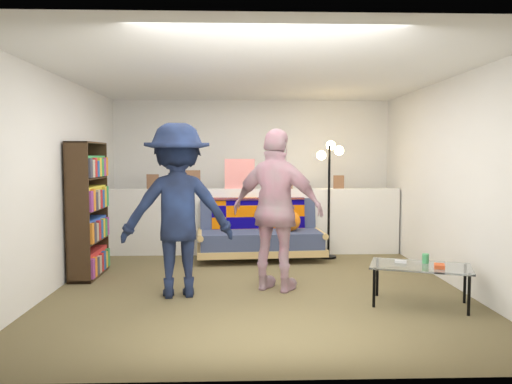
{
  "coord_description": "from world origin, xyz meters",
  "views": [
    {
      "loc": [
        -0.2,
        -5.71,
        1.49
      ],
      "look_at": [
        0.0,
        0.4,
        1.05
      ],
      "focal_mm": 35.0,
      "sensor_mm": 36.0,
      "label": 1
    }
  ],
  "objects_px": {
    "person_left": "(178,210)",
    "floor_lamp": "(330,175)",
    "coffee_table": "(421,268)",
    "bookshelf": "(88,214)",
    "futon_sofa": "(261,234)",
    "person_right": "(277,210)"
  },
  "relations": [
    {
      "from": "person_left",
      "to": "floor_lamp",
      "type": "bearing_deg",
      "value": -145.22
    },
    {
      "from": "coffee_table",
      "to": "person_left",
      "type": "bearing_deg",
      "value": 169.8
    },
    {
      "from": "coffee_table",
      "to": "floor_lamp",
      "type": "relative_size",
      "value": 0.63
    },
    {
      "from": "bookshelf",
      "to": "person_left",
      "type": "distance_m",
      "value": 1.53
    },
    {
      "from": "futon_sofa",
      "to": "person_left",
      "type": "xyz_separation_m",
      "value": [
        -0.97,
        -1.87,
        0.56
      ]
    },
    {
      "from": "floor_lamp",
      "to": "person_right",
      "type": "bearing_deg",
      "value": -117.16
    },
    {
      "from": "futon_sofa",
      "to": "bookshelf",
      "type": "height_order",
      "value": "bookshelf"
    },
    {
      "from": "floor_lamp",
      "to": "person_left",
      "type": "xyz_separation_m",
      "value": [
        -1.97,
        -1.92,
        -0.3
      ]
    },
    {
      "from": "bookshelf",
      "to": "person_left",
      "type": "bearing_deg",
      "value": -36.61
    },
    {
      "from": "floor_lamp",
      "to": "person_right",
      "type": "relative_size",
      "value": 0.96
    },
    {
      "from": "person_left",
      "to": "coffee_table",
      "type": "bearing_deg",
      "value": 160.28
    },
    {
      "from": "coffee_table",
      "to": "floor_lamp",
      "type": "xyz_separation_m",
      "value": [
        -0.49,
        2.37,
        0.84
      ]
    },
    {
      "from": "floor_lamp",
      "to": "coffee_table",
      "type": "bearing_deg",
      "value": -78.2
    },
    {
      "from": "coffee_table",
      "to": "floor_lamp",
      "type": "distance_m",
      "value": 2.56
    },
    {
      "from": "bookshelf",
      "to": "person_right",
      "type": "distance_m",
      "value": 2.41
    },
    {
      "from": "futon_sofa",
      "to": "coffee_table",
      "type": "relative_size",
      "value": 1.72
    },
    {
      "from": "person_left",
      "to": "bookshelf",
      "type": "bearing_deg",
      "value": -46.13
    },
    {
      "from": "coffee_table",
      "to": "person_left",
      "type": "relative_size",
      "value": 0.59
    },
    {
      "from": "futon_sofa",
      "to": "person_right",
      "type": "xyz_separation_m",
      "value": [
        0.1,
        -1.7,
        0.54
      ]
    },
    {
      "from": "bookshelf",
      "to": "floor_lamp",
      "type": "xyz_separation_m",
      "value": [
        3.19,
        1.02,
        0.44
      ]
    },
    {
      "from": "floor_lamp",
      "to": "bookshelf",
      "type": "bearing_deg",
      "value": -162.32
    },
    {
      "from": "coffee_table",
      "to": "person_right",
      "type": "bearing_deg",
      "value": 156.48
    }
  ]
}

